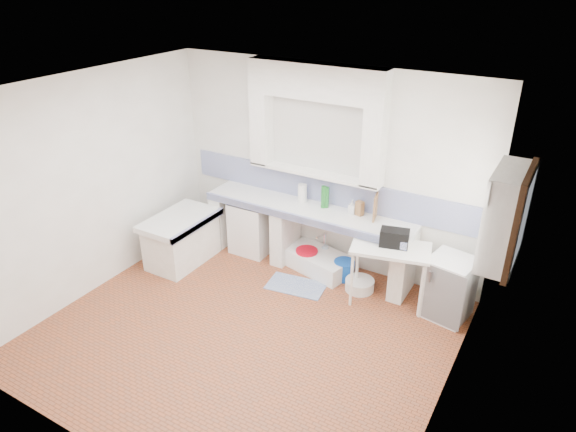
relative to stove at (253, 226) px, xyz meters
The scene contains 36 objects.
floor 1.99m from the stove, 59.19° to the right, with size 4.50×4.50×0.00m, color brown.
ceiling 3.10m from the stove, 59.19° to the right, with size 4.50×4.50×0.00m, color white.
wall_back 1.46m from the stove, 17.81° to the left, with size 4.50×4.50×0.00m, color white.
wall_front 3.94m from the stove, 74.78° to the right, with size 4.50×4.50×0.00m, color white.
wall_left 2.32m from the stove, 126.66° to the right, with size 4.50×4.50×0.00m, color white.
wall_right 3.79m from the stove, 27.31° to the right, with size 4.50×4.50×0.00m, color white.
alcove_mass 2.37m from the stove, 12.31° to the left, with size 1.90×0.25×0.45m, color white.
window_frame 3.66m from the stove, ahead, with size 0.35×0.86×1.06m, color #372011.
lace_valance 3.68m from the stove, ahead, with size 0.01×0.84×0.24m, color white.
counter_slab 1.01m from the stove, ahead, with size 3.00×0.60×0.08m, color white.
counter_lip 1.05m from the stove, 16.01° to the right, with size 3.00×0.04×0.10m, color navy.
counter_pier_left 0.50m from the stove, behind, with size 0.20×0.55×0.82m, color white.
counter_pier_mid 0.55m from the stove, ahead, with size 0.20×0.55×0.82m, color white.
counter_pier_right 2.30m from the stove, ahead, with size 0.20×0.55×0.82m, color white.
peninsula_top 1.08m from the stove, 131.93° to the right, with size 0.70×1.10×0.08m, color white.
peninsula_base 1.05m from the stove, 131.93° to the right, with size 0.60×1.00×0.62m, color white.
peninsula_lip 0.90m from the stove, 115.37° to the right, with size 0.04×1.10×0.10m, color navy.
backsplash 1.26m from the stove, 17.03° to the left, with size 4.27×0.03×0.40m, color navy.
stove is the anchor object (origin of this frame).
sink 1.13m from the stove, ahead, with size 0.95×0.51×0.23m, color white.
side_table 2.22m from the stove, ahead, with size 0.95×0.53×0.04m, color white.
fridge 2.94m from the stove, ahead, with size 0.51×0.51×0.78m, color white.
bucket_red 0.97m from the stove, ahead, with size 0.31×0.31×0.29m, color red.
bucket_orange 1.25m from the stove, ahead, with size 0.26×0.26×0.24m, color orange.
bucket_blue 1.53m from the stove, ahead, with size 0.28×0.28×0.27m, color #0E4AB8.
basin_white 1.85m from the stove, ahead, with size 0.38×0.38×0.15m, color white.
water_bottle_a 1.14m from the stove, ahead, with size 0.07×0.07×0.27m, color silver.
water_bottle_b 1.17m from the stove, ahead, with size 0.08×0.08×0.29m, color silver.
black_bag 2.29m from the stove, ahead, with size 0.34×0.20×0.22m, color black.
green_bottle_a 1.27m from the stove, ahead, with size 0.07×0.07×0.31m, color #1A6B24.
green_bottle_b 1.30m from the stove, ahead, with size 0.06×0.06×0.29m, color #1A6B24.
knife_block 1.72m from the stove, ahead, with size 0.10×0.08×0.20m, color olive.
cutting_board 1.94m from the stove, ahead, with size 0.02×0.25×0.34m, color olive.
paper_towel 0.99m from the stove, 13.10° to the left, with size 0.13×0.13×0.25m, color white.
soap_bottle 1.62m from the stove, ahead, with size 0.09×0.09×0.19m, color white.
rug 1.24m from the stove, 27.23° to the right, with size 0.77×0.44×0.01m, color #2F4587.
Camera 1 is at (2.88, -3.95, 3.91)m, focal length 32.32 mm.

